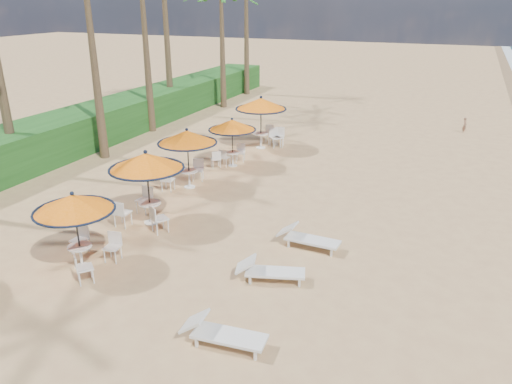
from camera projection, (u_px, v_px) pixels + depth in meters
ground at (232, 313)px, 12.22m from camera, size 160.00×160.00×0.00m
scrub_hedge at (89, 126)px, 26.19m from camera, size 3.00×40.00×1.80m
station_0 at (77, 212)px, 13.72m from camera, size 2.23×2.23×2.33m
station_1 at (145, 170)px, 16.41m from camera, size 2.50×2.50×2.61m
station_2 at (187, 142)px, 19.64m from camera, size 2.37×2.37×2.48m
station_3 at (231, 131)px, 22.31m from camera, size 2.15×2.15×2.25m
station_4 at (263, 110)px, 24.94m from camera, size 2.57×2.57×2.68m
lounger_near at (221, 332)px, 11.00m from camera, size 1.98×0.76×0.69m
lounger_mid at (268, 270)px, 13.53m from camera, size 1.97×1.10×0.67m
lounger_far at (306, 237)px, 15.34m from camera, size 1.97×0.70×0.70m
person at (465, 125)px, 28.28m from camera, size 0.23×0.34×0.93m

